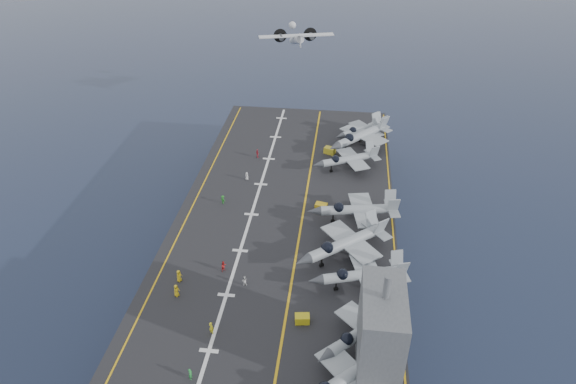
# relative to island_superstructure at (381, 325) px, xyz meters

# --- Properties ---
(ground) EXTENTS (500.00, 500.00, 0.00)m
(ground) POSITION_rel_island_superstructure_xyz_m (-15.00, 30.00, -17.90)
(ground) COLOR #142135
(ground) RESTS_ON ground
(hull) EXTENTS (36.00, 90.00, 10.00)m
(hull) POSITION_rel_island_superstructure_xyz_m (-15.00, 30.00, -12.90)
(hull) COLOR #56595E
(hull) RESTS_ON ground
(flight_deck) EXTENTS (38.00, 92.00, 0.40)m
(flight_deck) POSITION_rel_island_superstructure_xyz_m (-15.00, 30.00, -7.70)
(flight_deck) COLOR black
(flight_deck) RESTS_ON hull
(foul_line) EXTENTS (0.35, 90.00, 0.02)m
(foul_line) POSITION_rel_island_superstructure_xyz_m (-12.00, 30.00, -7.48)
(foul_line) COLOR gold
(foul_line) RESTS_ON flight_deck
(landing_centerline) EXTENTS (0.50, 90.00, 0.02)m
(landing_centerline) POSITION_rel_island_superstructure_xyz_m (-21.00, 30.00, -7.48)
(landing_centerline) COLOR silver
(landing_centerline) RESTS_ON flight_deck
(deck_edge_port) EXTENTS (0.25, 90.00, 0.02)m
(deck_edge_port) POSITION_rel_island_superstructure_xyz_m (-32.00, 30.00, -7.48)
(deck_edge_port) COLOR gold
(deck_edge_port) RESTS_ON flight_deck
(deck_edge_stbd) EXTENTS (0.25, 90.00, 0.02)m
(deck_edge_stbd) POSITION_rel_island_superstructure_xyz_m (3.50, 30.00, -7.48)
(deck_edge_stbd) COLOR gold
(deck_edge_stbd) RESTS_ON flight_deck
(island_superstructure) EXTENTS (5.00, 10.00, 15.00)m
(island_superstructure) POSITION_rel_island_superstructure_xyz_m (0.00, 0.00, 0.00)
(island_superstructure) COLOR #56595E
(island_superstructure) RESTS_ON flight_deck
(fighter_jet_0) EXTENTS (17.20, 16.91, 5.03)m
(fighter_jet_0) POSITION_rel_island_superstructure_xyz_m (-3.65, -3.76, -4.98)
(fighter_jet_0) COLOR #96A0A7
(fighter_jet_0) RESTS_ON flight_deck
(fighter_jet_1) EXTENTS (16.54, 16.66, 4.89)m
(fighter_jet_1) POSITION_rel_island_superstructure_xyz_m (-1.53, 3.83, -5.05)
(fighter_jet_1) COLOR gray
(fighter_jet_1) RESTS_ON flight_deck
(fighter_jet_2) EXTENTS (16.58, 13.34, 5.01)m
(fighter_jet_2) POSITION_rel_island_superstructure_xyz_m (-1.59, 14.10, -4.99)
(fighter_jet_2) COLOR #A1ACB3
(fighter_jet_2) RESTS_ON flight_deck
(fighter_jet_3) EXTENTS (19.58, 18.80, 5.68)m
(fighter_jet_3) POSITION_rel_island_superstructure_xyz_m (-4.33, 20.69, -4.66)
(fighter_jet_3) COLOR gray
(fighter_jet_3) RESTS_ON flight_deck
(fighter_jet_4) EXTENTS (17.04, 12.91, 5.36)m
(fighter_jet_4) POSITION_rel_island_superstructure_xyz_m (-2.46, 30.15, -4.82)
(fighter_jet_4) COLOR #9EA7AE
(fighter_jet_4) RESTS_ON flight_deck
(fighter_jet_6) EXTENTS (16.45, 14.36, 4.79)m
(fighter_jet_6) POSITION_rel_island_superstructure_xyz_m (-4.39, 47.96, -5.10)
(fighter_jet_6) COLOR #9299A2
(fighter_jet_6) RESTS_ON flight_deck
(fighter_jet_7) EXTENTS (19.21, 19.52, 5.71)m
(fighter_jet_7) POSITION_rel_island_superstructure_xyz_m (-2.13, 57.77, -4.65)
(fighter_jet_7) COLOR #8F959C
(fighter_jet_7) RESTS_ON flight_deck
(fighter_jet_8) EXTENTS (16.04, 15.37, 4.65)m
(fighter_jet_8) POSITION_rel_island_superstructure_xyz_m (-1.59, 61.86, -5.17)
(fighter_jet_8) COLOR #959DA6
(fighter_jet_8) RESTS_ON flight_deck
(tow_cart_a) EXTENTS (2.12, 1.54, 1.18)m
(tow_cart_a) POSITION_rel_island_superstructure_xyz_m (-9.68, 6.29, -6.91)
(tow_cart_a) COLOR gold
(tow_cart_a) RESTS_ON flight_deck
(tow_cart_b) EXTENTS (2.32, 1.75, 1.25)m
(tow_cart_b) POSITION_rel_island_superstructure_xyz_m (-8.94, 32.97, -6.87)
(tow_cart_b) COLOR gold
(tow_cart_b) RESTS_ON flight_deck
(tow_cart_c) EXTENTS (2.64, 2.23, 1.35)m
(tow_cart_c) POSITION_rel_island_superstructure_xyz_m (-8.53, 53.96, -6.83)
(tow_cart_c) COLOR gold
(tow_cart_c) RESTS_ON flight_deck
(crew_0) EXTENTS (1.23, 1.42, 1.99)m
(crew_0) POSITION_rel_island_superstructure_xyz_m (-27.97, 9.06, -6.51)
(crew_0) COLOR yellow
(crew_0) RESTS_ON flight_deck
(crew_1) EXTENTS (1.44, 1.28, 2.00)m
(crew_1) POSITION_rel_island_superstructure_xyz_m (-21.34, 2.91, -6.50)
(crew_1) COLOR yellow
(crew_1) RESTS_ON flight_deck
(crew_2) EXTENTS (1.18, 1.29, 1.79)m
(crew_2) POSITION_rel_island_superstructure_xyz_m (-22.48, 15.07, -6.61)
(crew_2) COLOR #B21919
(crew_2) RESTS_ON flight_deck
(crew_3) EXTENTS (1.16, 1.04, 1.61)m
(crew_3) POSITION_rel_island_superstructure_xyz_m (-26.72, 32.83, -6.69)
(crew_3) COLOR #1C801F
(crew_3) RESTS_ON flight_deck
(crew_4) EXTENTS (1.23, 1.35, 1.88)m
(crew_4) POSITION_rel_island_superstructure_xyz_m (-23.41, 50.35, -6.56)
(crew_4) COLOR #B12838
(crew_4) RESTS_ON flight_deck
(crew_5) EXTENTS (1.10, 0.90, 1.59)m
(crew_5) POSITION_rel_island_superstructure_xyz_m (-23.95, 41.38, -6.71)
(crew_5) COLOR silver
(crew_5) RESTS_ON flight_deck
(crew_6) EXTENTS (0.68, 1.01, 1.68)m
(crew_6) POSITION_rel_island_superstructure_xyz_m (-22.10, -4.27, -6.66)
(crew_6) COLOR green
(crew_6) RESTS_ON flight_deck
(crew_7) EXTENTS (1.01, 0.71, 1.60)m
(crew_7) POSITION_rel_island_superstructure_xyz_m (-18.79, 12.43, -6.70)
(crew_7) COLOR silver
(crew_7) RESTS_ON flight_deck
(transport_plane) EXTENTS (22.87, 18.40, 4.73)m
(transport_plane) POSITION_rel_island_superstructure_xyz_m (-20.01, 93.68, 4.38)
(transport_plane) COLOR silver
(crew_8) EXTENTS (1.23, 1.42, 1.99)m
(crew_8) POSITION_rel_island_superstructure_xyz_m (-28.51, 12.07, -6.51)
(crew_8) COLOR yellow
(crew_8) RESTS_ON flight_deck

